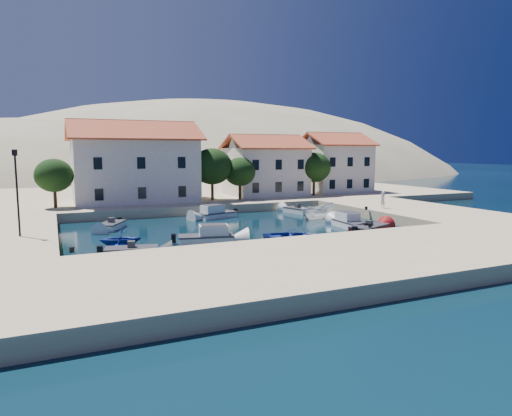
% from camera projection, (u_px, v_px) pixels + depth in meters
% --- Properties ---
extents(ground, '(400.00, 400.00, 0.00)m').
position_uv_depth(ground, '(287.00, 250.00, 32.82)').
color(ground, black).
rests_on(ground, ground).
extents(quay_south, '(52.00, 12.00, 1.00)m').
position_uv_depth(quay_south, '(334.00, 262.00, 27.32)').
color(quay_south, tan).
rests_on(quay_south, ground).
extents(quay_east, '(11.00, 20.00, 1.00)m').
position_uv_depth(quay_east, '(409.00, 211.00, 50.11)').
color(quay_east, tan).
rests_on(quay_east, ground).
extents(quay_west, '(8.00, 20.00, 1.00)m').
position_uv_depth(quay_west, '(0.00, 240.00, 34.13)').
color(quay_west, tan).
rests_on(quay_west, ground).
extents(quay_north, '(80.00, 36.00, 1.00)m').
position_uv_depth(quay_north, '(179.00, 196.00, 67.99)').
color(quay_north, tan).
rests_on(quay_north, ground).
extents(hills, '(254.00, 176.00, 99.00)m').
position_uv_depth(hills, '(170.00, 241.00, 156.08)').
color(hills, gray).
rests_on(hills, ground).
extents(building_left, '(14.70, 9.45, 9.70)m').
position_uv_depth(building_left, '(134.00, 161.00, 55.02)').
color(building_left, beige).
rests_on(building_left, quay_north).
extents(building_mid, '(10.50, 8.40, 8.30)m').
position_uv_depth(building_mid, '(266.00, 165.00, 63.30)').
color(building_mid, beige).
rests_on(building_mid, quay_north).
extents(building_right, '(9.45, 8.40, 8.80)m').
position_uv_depth(building_right, '(334.00, 162.00, 69.03)').
color(building_right, beige).
rests_on(building_right, quay_north).
extents(trees, '(37.30, 5.30, 6.45)m').
position_uv_depth(trees, '(224.00, 169.00, 57.10)').
color(trees, '#382314').
rests_on(trees, quay_north).
extents(lamppost, '(0.35, 0.25, 6.22)m').
position_uv_depth(lamppost, '(17.00, 184.00, 32.39)').
color(lamppost, black).
rests_on(lamppost, quay_west).
extents(bollards, '(29.36, 9.56, 0.30)m').
position_uv_depth(bollards, '(295.00, 224.00, 37.31)').
color(bollards, black).
rests_on(bollards, ground).
extents(motorboat_grey_sw, '(3.75, 2.26, 1.25)m').
position_uv_depth(motorboat_grey_sw, '(132.00, 252.00, 30.97)').
color(motorboat_grey_sw, '#343338').
rests_on(motorboat_grey_sw, ground).
extents(cabin_cruiser_south, '(4.56, 2.77, 1.60)m').
position_uv_depth(cabin_cruiser_south, '(206.00, 237.00, 35.40)').
color(cabin_cruiser_south, white).
rests_on(cabin_cruiser_south, ground).
extents(rowboat_south, '(6.11, 5.39, 1.05)m').
position_uv_depth(rowboat_south, '(295.00, 241.00, 36.16)').
color(rowboat_south, navy).
rests_on(rowboat_south, ground).
extents(motorboat_red_se, '(4.48, 3.25, 1.25)m').
position_uv_depth(motorboat_red_se, '(369.00, 229.00, 40.18)').
color(motorboat_red_se, maroon).
rests_on(motorboat_red_se, ground).
extents(cabin_cruiser_east, '(2.06, 4.44, 1.60)m').
position_uv_depth(cabin_cruiser_east, '(351.00, 223.00, 42.44)').
color(cabin_cruiser_east, white).
rests_on(cabin_cruiser_east, ground).
extents(boat_east, '(4.78, 2.62, 1.75)m').
position_uv_depth(boat_east, '(318.00, 219.00, 48.03)').
color(boat_east, white).
rests_on(boat_east, ground).
extents(motorboat_white_ne, '(2.45, 3.74, 1.25)m').
position_uv_depth(motorboat_white_ne, '(298.00, 210.00, 52.60)').
color(motorboat_white_ne, white).
rests_on(motorboat_white_ne, ground).
extents(rowboat_west, '(3.43, 3.11, 1.56)m').
position_uv_depth(rowboat_west, '(120.00, 247.00, 34.02)').
color(rowboat_west, navy).
rests_on(rowboat_west, ground).
extents(motorboat_white_west, '(3.08, 3.93, 1.25)m').
position_uv_depth(motorboat_white_west, '(112.00, 226.00, 41.73)').
color(motorboat_white_west, white).
rests_on(motorboat_white_west, ground).
extents(cabin_cruiser_north, '(4.59, 2.93, 1.60)m').
position_uv_depth(cabin_cruiser_north, '(217.00, 213.00, 48.68)').
color(cabin_cruiser_north, white).
rests_on(cabin_cruiser_north, ground).
extents(pedestrian, '(0.72, 0.52, 1.84)m').
position_uv_depth(pedestrian, '(383.00, 200.00, 48.95)').
color(pedestrian, beige).
rests_on(pedestrian, quay_east).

